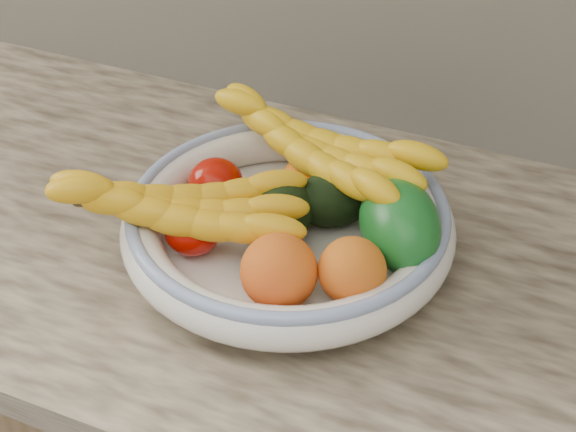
{
  "coord_description": "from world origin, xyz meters",
  "views": [
    {
      "loc": [
        0.32,
        0.92,
        1.59
      ],
      "look_at": [
        0.0,
        1.66,
        0.96
      ],
      "focal_mm": 55.0,
      "sensor_mm": 36.0,
      "label": 1
    }
  ],
  "objects_px": {
    "green_mango": "(399,225)",
    "banana_bunch_front": "(179,213)",
    "fruit_bowl": "(288,224)",
    "banana_bunch_back": "(315,153)"
  },
  "relations": [
    {
      "from": "green_mango",
      "to": "banana_bunch_back",
      "type": "relative_size",
      "value": 0.4
    },
    {
      "from": "fruit_bowl",
      "to": "banana_bunch_back",
      "type": "relative_size",
      "value": 1.18
    },
    {
      "from": "green_mango",
      "to": "banana_bunch_back",
      "type": "bearing_deg",
      "value": 114.9
    },
    {
      "from": "fruit_bowl",
      "to": "banana_bunch_front",
      "type": "height_order",
      "value": "banana_bunch_front"
    },
    {
      "from": "green_mango",
      "to": "fruit_bowl",
      "type": "bearing_deg",
      "value": 152.45
    },
    {
      "from": "green_mango",
      "to": "banana_bunch_front",
      "type": "height_order",
      "value": "green_mango"
    },
    {
      "from": "green_mango",
      "to": "banana_bunch_back",
      "type": "distance_m",
      "value": 0.15
    },
    {
      "from": "fruit_bowl",
      "to": "green_mango",
      "type": "distance_m",
      "value": 0.13
    },
    {
      "from": "green_mango",
      "to": "banana_bunch_front",
      "type": "bearing_deg",
      "value": 165.31
    },
    {
      "from": "green_mango",
      "to": "banana_bunch_front",
      "type": "relative_size",
      "value": 0.43
    }
  ]
}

